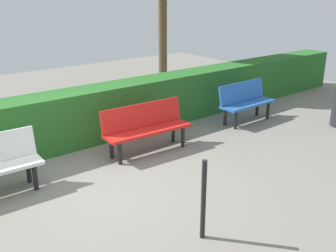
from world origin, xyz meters
TOP-DOWN VIEW (x-y plane):
  - ground_plane at (0.00, 0.00)m, footprint 18.25×18.25m
  - bench_blue at (-3.99, -0.78)m, footprint 1.38×0.48m
  - bench_red at (-1.31, -0.75)m, footprint 1.64×0.53m
  - hedge_row at (-1.23, -1.84)m, footprint 14.25×0.67m
  - railing_post_mid at (-0.34, 1.78)m, footprint 0.06×0.06m

SIDE VIEW (x-z plane):
  - ground_plane at x=0.00m, z-range 0.00..0.00m
  - bench_blue at x=-3.99m, z-range 0.05..0.91m
  - bench_red at x=-1.31m, z-range 0.05..0.91m
  - railing_post_mid at x=-0.34m, z-range 0.00..1.00m
  - hedge_row at x=-1.23m, z-range 0.00..1.02m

